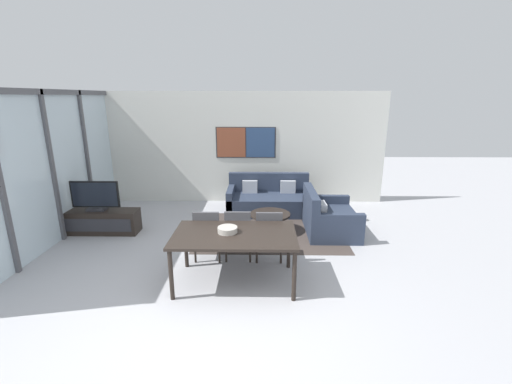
{
  "coord_description": "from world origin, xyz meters",
  "views": [
    {
      "loc": [
        0.62,
        -3.51,
        2.68
      ],
      "look_at": [
        0.52,
        2.63,
        0.95
      ],
      "focal_mm": 24.0,
      "sensor_mm": 36.0,
      "label": 1
    }
  ],
  "objects": [
    {
      "name": "wall_back",
      "position": [
        0.01,
        5.14,
        1.4
      ],
      "size": [
        7.49,
        0.09,
        2.8
      ],
      "color": "silver",
      "rests_on": "ground_plane"
    },
    {
      "name": "dining_table",
      "position": [
        0.24,
        1.04,
        0.71
      ],
      "size": [
        1.77,
        1.05,
        0.77
      ],
      "color": "black",
      "rests_on": "ground_plane"
    },
    {
      "name": "ground_plane",
      "position": [
        0.0,
        0.0,
        0.0
      ],
      "size": [
        24.0,
        24.0,
        0.0
      ],
      "primitive_type": "plane",
      "color": "#B2B2B7"
    },
    {
      "name": "tv_console",
      "position": [
        -2.67,
        2.92,
        0.24
      ],
      "size": [
        1.61,
        0.44,
        0.47
      ],
      "color": "black",
      "rests_on": "ground_plane"
    },
    {
      "name": "window_wall_left",
      "position": [
        -3.24,
        2.57,
        1.53
      ],
      "size": [
        0.07,
        5.14,
        2.8
      ],
      "color": "silver",
      "rests_on": "ground_plane"
    },
    {
      "name": "fruit_bowl",
      "position": [
        0.14,
        1.08,
        0.82
      ],
      "size": [
        0.29,
        0.29,
        0.08
      ],
      "color": "#B7B2A8",
      "rests_on": "dining_table"
    },
    {
      "name": "dining_chair_centre",
      "position": [
        0.24,
        1.79,
        0.51
      ],
      "size": [
        0.46,
        0.46,
        0.89
      ],
      "color": "#4C4C51",
      "rests_on": "ground_plane"
    },
    {
      "name": "dining_chair_right",
      "position": [
        0.75,
        1.76,
        0.51
      ],
      "size": [
        0.46,
        0.46,
        0.89
      ],
      "color": "#4C4C51",
      "rests_on": "ground_plane"
    },
    {
      "name": "sofa_main",
      "position": [
        0.81,
        4.31,
        0.28
      ],
      "size": [
        1.95,
        0.99,
        0.88
      ],
      "color": "#2D384C",
      "rests_on": "ground_plane"
    },
    {
      "name": "television",
      "position": [
        -2.67,
        2.92,
        0.77
      ],
      "size": [
        0.95,
        0.2,
        0.6
      ],
      "color": "#2D2D33",
      "rests_on": "tv_console"
    },
    {
      "name": "dining_chair_left",
      "position": [
        -0.27,
        1.77,
        0.51
      ],
      "size": [
        0.46,
        0.46,
        0.89
      ],
      "color": "#4C4C51",
      "rests_on": "ground_plane"
    },
    {
      "name": "area_rug",
      "position": [
        0.81,
        3.03,
        0.0
      ],
      "size": [
        2.91,
        2.19,
        0.01
      ],
      "color": "#473D38",
      "rests_on": "ground_plane"
    },
    {
      "name": "coffee_table",
      "position": [
        0.81,
        3.03,
        0.29
      ],
      "size": [
        0.82,
        0.82,
        0.39
      ],
      "color": "black",
      "rests_on": "ground_plane"
    },
    {
      "name": "sofa_side",
      "position": [
        1.94,
        3.01,
        0.28
      ],
      "size": [
        0.99,
        1.35,
        0.88
      ],
      "rotation": [
        0.0,
        0.0,
        1.57
      ],
      "color": "#2D384C",
      "rests_on": "ground_plane"
    }
  ]
}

